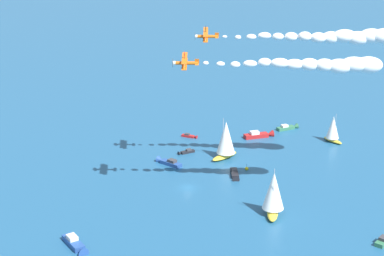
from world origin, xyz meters
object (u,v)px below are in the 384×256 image
at_px(sailboat_mid_cluster, 226,140).
at_px(biplane_lead, 185,63).
at_px(motorboat_offshore, 260,135).
at_px(wingwalker_lead, 184,55).
at_px(wingwalker_wingman, 206,29).
at_px(sailboat_far_stbd, 273,193).
at_px(motorboat_outer_ring_b, 186,152).
at_px(motorboat_far_port, 235,174).
at_px(biplane_wingman, 206,36).
at_px(motorboat_outer_ring_c, 168,162).
at_px(sailboat_trailing, 333,129).
at_px(motorboat_near_centre, 76,245).
at_px(motorboat_outer_ring_a, 288,127).
at_px(motorboat_ahead, 190,136).
at_px(marker_buoy, 247,169).

relative_size(sailboat_mid_cluster, biplane_lead, 2.11).
height_order(motorboat_offshore, wingwalker_lead, wingwalker_lead).
bearing_deg(motorboat_offshore, wingwalker_wingman, 104.97).
relative_size(sailboat_far_stbd, motorboat_outer_ring_b, 2.25).
distance_m(motorboat_far_port, wingwalker_lead, 47.50).
relative_size(motorboat_far_port, sailboat_mid_cluster, 0.54).
distance_m(sailboat_mid_cluster, biplane_wingman, 39.04).
xyz_separation_m(sailboat_mid_cluster, biplane_lead, (-15.25, 32.30, 33.15)).
bearing_deg(sailboat_far_stbd, wingwalker_wingman, -10.11).
relative_size(motorboat_outer_ring_b, biplane_wingman, 0.91).
xyz_separation_m(motorboat_outer_ring_c, biplane_wingman, (-13.64, -2.79, 41.68)).
xyz_separation_m(sailboat_far_stbd, sailboat_trailing, (20.73, -57.65, -1.42)).
bearing_deg(biplane_wingman, sailboat_mid_cluster, -71.55).
relative_size(motorboat_far_port, sailboat_far_stbd, 0.56).
xyz_separation_m(motorboat_near_centre, sailboat_mid_cluster, (14.58, -67.51, 5.55)).
relative_size(motorboat_outer_ring_b, biplane_lead, 0.91).
relative_size(motorboat_offshore, biplane_wingman, 1.64).
xyz_separation_m(motorboat_offshore, motorboat_outer_ring_c, (3.87, 40.12, -0.12)).
distance_m(motorboat_offshore, motorboat_outer_ring_a, 14.10).
xyz_separation_m(motorboat_ahead, biplane_wingman, (-26.71, 19.42, 41.95)).
height_order(motorboat_outer_ring_a, biplane_lead, biplane_lead).
bearing_deg(sailboat_mid_cluster, wingwalker_wingman, 109.12).
distance_m(motorboat_near_centre, wingwalker_lead, 53.72).
xyz_separation_m(sailboat_mid_cluster, motorboat_outer_ring_c, (8.89, 17.01, -5.63)).
xyz_separation_m(motorboat_far_port, motorboat_outer_ring_b, (24.14, -2.36, -0.18)).
height_order(motorboat_offshore, wingwalker_wingman, wingwalker_wingman).
xyz_separation_m(motorboat_offshore, wingwalker_wingman, (-10.07, 37.66, 43.70)).
relative_size(sailboat_far_stbd, wingwalker_lead, 7.53).
height_order(motorboat_offshore, sailboat_trailing, sailboat_trailing).
height_order(motorboat_near_centre, biplane_lead, biplane_lead).
bearing_deg(sailboat_trailing, motorboat_far_port, 86.29).
distance_m(motorboat_offshore, biplane_lead, 70.54).
distance_m(motorboat_far_port, motorboat_outer_ring_c, 22.64).
relative_size(motorboat_near_centre, biplane_wingman, 1.58).
distance_m(marker_buoy, wingwalker_lead, 51.28).
xyz_separation_m(marker_buoy, wingwalker_lead, (-4.25, 30.17, 41.24)).
height_order(motorboat_near_centre, motorboat_ahead, motorboat_near_centre).
distance_m(motorboat_near_centre, motorboat_outer_ring_c, 55.69).
bearing_deg(motorboat_near_centre, motorboat_outer_ring_a, -80.24).
bearing_deg(wingwalker_wingman, motorboat_offshore, -75.03).
relative_size(motorboat_near_centre, sailboat_mid_cluster, 0.75).
relative_size(motorboat_offshore, motorboat_outer_ring_b, 1.80).
bearing_deg(sailboat_mid_cluster, sailboat_trailing, -112.07).
bearing_deg(sailboat_trailing, biplane_wingman, 78.54).
bearing_deg(biplane_lead, sailboat_trailing, -89.99).
relative_size(motorboat_ahead, motorboat_outer_ring_b, 0.97).
height_order(motorboat_outer_ring_a, motorboat_outer_ring_b, motorboat_outer_ring_a).
bearing_deg(wingwalker_lead, sailboat_far_stbd, -148.40).
xyz_separation_m(motorboat_ahead, sailboat_mid_cluster, (-21.96, 5.20, 5.90)).
xyz_separation_m(motorboat_near_centre, biplane_lead, (-0.67, -35.21, 38.70)).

